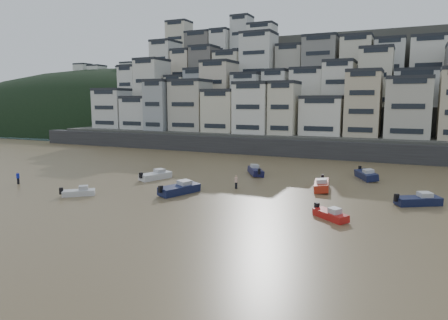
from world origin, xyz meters
The scene contains 14 objects.
sea_strip centered at (-110.00, 145.00, 0.01)m, with size 340.00×340.00×0.00m, color #455863.
harbor_wall centered at (10.00, 65.00, 1.75)m, with size 140.00×3.00×3.50m, color #38383A.
hillside centered at (14.73, 104.84, 13.01)m, with size 141.04×66.00×50.00m.
headland centered at (-95.00, 135.00, 0.02)m, with size 216.00×135.00×53.33m.
boat_b centered at (22.19, 23.49, 0.58)m, with size 4.26×1.39×1.16m, color #B11815, non-canonical shape.
boat_j centered at (-6.96, 20.55, 0.56)m, with size 4.11×1.34×1.12m, color silver, non-canonical shape.
boat_i centered at (23.29, 46.03, 0.81)m, with size 5.93×1.94×1.62m, color #13193B, non-canonical shape.
boat_e centered at (18.85, 36.12, 0.81)m, with size 5.96×1.95×1.63m, color #AE2715, non-canonical shape.
boat_h centered at (7.46, 42.52, 0.76)m, with size 5.59×1.83×1.53m, color #13153E, non-canonical shape.
boat_c centered at (3.50, 26.49, 0.82)m, with size 6.04×1.98×1.65m, color #151D43, non-canonical shape.
boat_d centered at (29.94, 32.84, 0.73)m, with size 5.36×1.75×1.46m, color #12193A, non-canonical shape.
boat_f centered at (-4.44, 32.96, 0.74)m, with size 5.42×1.77×1.48m, color silver, non-canonical shape.
person_blue centered at (-19.61, 22.24, 0.87)m, with size 0.44×0.44×1.74m, color #1725B3, non-canonical shape.
person_pink centered at (8.62, 32.17, 0.87)m, with size 0.44×0.44×1.74m, color beige, non-canonical shape.
Camera 1 is at (28.53, -14.52, 11.23)m, focal length 32.00 mm.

